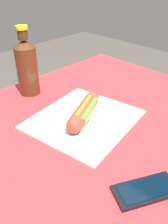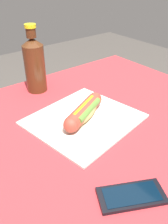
# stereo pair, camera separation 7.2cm
# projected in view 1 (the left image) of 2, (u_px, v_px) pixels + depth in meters

# --- Properties ---
(dining_table) EXTENTS (1.07, 0.85, 0.75)m
(dining_table) POSITION_uv_depth(u_px,v_px,m) (89.00, 165.00, 0.77)
(dining_table) COLOR brown
(dining_table) RESTS_ON ground
(paper_wrapper) EXTENTS (0.35, 0.33, 0.01)m
(paper_wrapper) POSITION_uv_depth(u_px,v_px,m) (84.00, 119.00, 0.74)
(paper_wrapper) COLOR silver
(paper_wrapper) RESTS_ON dining_table
(hot_dog) EXTENTS (0.19, 0.12, 0.05)m
(hot_dog) POSITION_uv_depth(u_px,v_px,m) (84.00, 111.00, 0.72)
(hot_dog) COLOR tan
(hot_dog) RESTS_ON paper_wrapper
(cell_phone) EXTENTS (0.16, 0.12, 0.01)m
(cell_phone) POSITION_uv_depth(u_px,v_px,m) (146.00, 190.00, 0.51)
(cell_phone) COLOR black
(cell_phone) RESTS_ON dining_table
(soda_bottle) EXTENTS (0.08, 0.08, 0.25)m
(soda_bottle) POSITION_uv_depth(u_px,v_px,m) (27.00, 66.00, 0.84)
(soda_bottle) COLOR #4C2814
(soda_bottle) RESTS_ON dining_table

